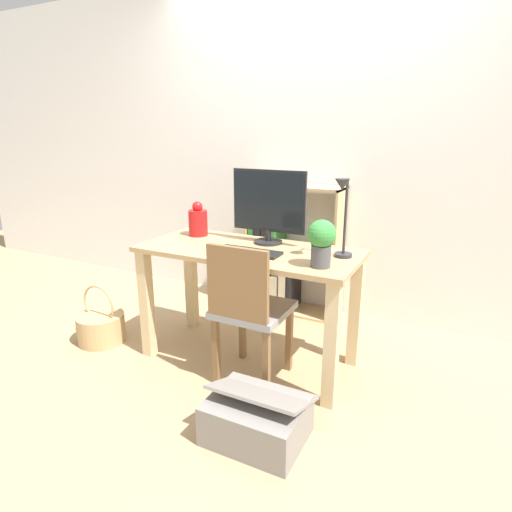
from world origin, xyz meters
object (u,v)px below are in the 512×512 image
Objects in this scene: storage_box at (257,418)px; basket at (101,327)px; vase at (198,221)px; potted_plant at (321,240)px; keyboard at (248,252)px; monitor at (269,204)px; bookshelf at (279,256)px; desk_lamp at (343,210)px; chair at (248,308)px.

basket is at bearing 164.73° from storage_box.
storage_box is (0.84, -0.79, -0.73)m from vase.
vase is 0.92× the size of potted_plant.
keyboard is at bearing 121.09° from storage_box.
storage_box is at bearing -43.07° from vase.
monitor is at bearing 88.85° from keyboard.
basket is (-0.86, -1.12, -0.33)m from bookshelf.
vase reaches higher than keyboard.
monitor reaches higher than vase.
keyboard is 0.93× the size of basket.
storage_box is (-0.18, -0.68, -0.91)m from desk_lamp.
monitor reaches higher than bookshelf.
basket is at bearing -175.92° from potted_plant.
bookshelf is at bearing 110.30° from storage_box.
bookshelf is at bearing 108.19° from monitor.
bookshelf is at bearing 103.11° from keyboard.
vase is at bearing 163.33° from potted_plant.
monitor is 0.67m from chair.
keyboard is 0.56m from vase.
storage_box is at bearing -104.64° from desk_lamp.
vase is 0.78m from chair.
vase is (-0.50, 0.23, 0.09)m from keyboard.
vase is 0.27× the size of chair.
monitor is 0.36m from keyboard.
potted_plant is at bearing -7.41° from keyboard.
potted_plant is at bearing -35.23° from monitor.
desk_lamp is (1.02, -0.11, 0.18)m from vase.
keyboard reaches higher than storage_box.
basket is (-1.60, -0.29, -0.91)m from desk_lamp.
monitor reaches higher than potted_plant.
potted_plant is 1.73m from basket.
potted_plant reaches higher than basket.
bookshelf reaches higher than vase.
basket is at bearing -169.70° from desk_lamp.
monitor is at bearing -71.81° from bookshelf.
chair is (-0.38, -0.08, -0.42)m from potted_plant.
bookshelf reaches higher than storage_box.
vase is at bearing 34.50° from basket.
keyboard is at bearing -166.75° from desk_lamp.
keyboard is 1.02m from bookshelf.
chair reaches higher than basket.
storage_box is (0.33, -0.82, -0.89)m from monitor.
storage_box is (1.42, -0.39, 0.00)m from basket.
monitor is 2.10× the size of vase.
chair reaches higher than keyboard.
desk_lamp reaches higher than basket.
keyboard is 0.45× the size of chair.
vase is at bearing 136.93° from storage_box.
potted_plant is at bearing 4.08° from basket.
monitor reaches higher than basket.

